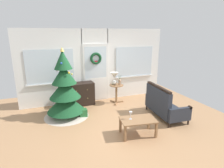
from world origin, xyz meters
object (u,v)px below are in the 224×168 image
(flower_vase, at_px, (120,82))
(settee_sofa, at_px, (163,105))
(christmas_tree, at_px, (65,92))
(dresser_cabinet, at_px, (81,94))
(wine_glass, at_px, (131,114))
(side_table, at_px, (116,90))
(coffee_table, at_px, (138,122))
(gift_box, at_px, (83,113))
(table_lamp, at_px, (114,77))

(flower_vase, bearing_deg, settee_sofa, -62.60)
(christmas_tree, bearing_deg, dresser_cabinet, 51.77)
(settee_sofa, relative_size, flower_vase, 4.08)
(christmas_tree, height_order, wine_glass, christmas_tree)
(side_table, bearing_deg, dresser_cabinet, 167.70)
(dresser_cabinet, height_order, flower_vase, flower_vase)
(coffee_table, height_order, gift_box, coffee_table)
(christmas_tree, xyz_separation_m, dresser_cabinet, (0.59, 0.75, -0.35))
(settee_sofa, height_order, flower_vase, flower_vase)
(christmas_tree, xyz_separation_m, side_table, (1.80, 0.48, -0.27))
(side_table, relative_size, gift_box, 2.91)
(side_table, distance_m, gift_box, 1.55)
(wine_glass, relative_size, gift_box, 0.86)
(christmas_tree, height_order, settee_sofa, christmas_tree)
(christmas_tree, bearing_deg, table_lamp, 16.71)
(side_table, bearing_deg, flower_vase, -30.96)
(dresser_cabinet, distance_m, settee_sofa, 2.74)
(flower_vase, xyz_separation_m, coffee_table, (-0.42, -2.11, -0.43))
(christmas_tree, distance_m, wine_glass, 2.09)
(settee_sofa, xyz_separation_m, table_lamp, (-0.92, 1.57, 0.57))
(settee_sofa, xyz_separation_m, flower_vase, (-0.76, 1.47, 0.40))
(side_table, bearing_deg, table_lamp, 146.31)
(settee_sofa, bearing_deg, coffee_table, -151.52)
(flower_vase, distance_m, gift_box, 1.71)
(flower_vase, height_order, wine_glass, flower_vase)
(settee_sofa, height_order, wine_glass, settee_sofa)
(wine_glass, bearing_deg, gift_box, 121.23)
(christmas_tree, height_order, flower_vase, christmas_tree)
(coffee_table, bearing_deg, table_lamp, 83.39)
(wine_glass, bearing_deg, flower_vase, 74.01)
(settee_sofa, bearing_deg, dresser_cabinet, 139.16)
(side_table, bearing_deg, settee_sofa, -60.60)
(flower_vase, bearing_deg, wine_glass, -105.99)
(settee_sofa, relative_size, coffee_table, 1.57)
(coffee_table, distance_m, wine_glass, 0.27)
(coffee_table, bearing_deg, gift_box, 124.66)
(dresser_cabinet, height_order, wine_glass, dresser_cabinet)
(dresser_cabinet, distance_m, coffee_table, 2.59)
(table_lamp, height_order, coffee_table, table_lamp)
(christmas_tree, xyz_separation_m, flower_vase, (1.90, 0.42, 0.04))
(side_table, distance_m, wine_glass, 2.16)
(christmas_tree, bearing_deg, side_table, 15.01)
(gift_box, bearing_deg, coffee_table, -55.34)
(dresser_cabinet, bearing_deg, wine_glass, -72.86)
(side_table, xyz_separation_m, coffee_table, (-0.32, -2.17, -0.12))
(dresser_cabinet, relative_size, coffee_table, 1.01)
(wine_glass, bearing_deg, table_lamp, 78.78)
(settee_sofa, bearing_deg, table_lamp, 120.42)
(christmas_tree, height_order, gift_box, christmas_tree)
(dresser_cabinet, bearing_deg, table_lamp, -11.01)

